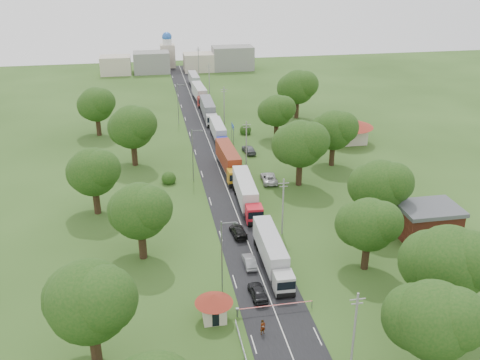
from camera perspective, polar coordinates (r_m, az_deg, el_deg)
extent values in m
plane|color=#284416|center=(85.51, -0.27, -3.84)|extent=(260.00, 260.00, 0.00)
cube|color=black|center=(103.45, -2.22, 1.19)|extent=(8.00, 200.00, 0.04)
cylinder|color=slate|center=(63.70, -0.29, -13.97)|extent=(0.20, 0.20, 1.10)
cube|color=slate|center=(63.40, -0.29, -13.61)|extent=(0.35, 0.35, 0.25)
cylinder|color=red|center=(64.21, 3.78, -13.18)|extent=(9.00, 0.12, 0.12)
cylinder|color=slate|center=(65.58, 7.68, -13.02)|extent=(0.10, 0.10, 1.00)
cube|color=beige|center=(62.99, -2.78, -13.75)|extent=(2.60, 2.60, 2.40)
cone|color=maroon|center=(61.97, -2.81, -12.50)|extent=(4.40, 4.40, 1.10)
cube|color=black|center=(63.01, -1.57, -13.49)|extent=(0.02, 1.20, 0.90)
cube|color=black|center=(62.08, -2.60, -14.62)|extent=(0.80, 0.02, 1.90)
cylinder|color=slate|center=(116.27, -0.68, 4.82)|extent=(0.12, 0.12, 4.00)
cylinder|color=slate|center=(118.52, -0.88, 5.19)|extent=(0.12, 0.12, 4.00)
cube|color=navy|center=(116.89, -0.79, 5.75)|extent=(0.06, 3.00, 1.00)
cube|color=silver|center=(116.89, -0.79, 5.75)|extent=(0.07, 3.10, 0.06)
cylinder|color=gray|center=(56.11, 12.10, -15.47)|extent=(0.24, 0.24, 9.00)
cube|color=gray|center=(53.83, 12.44, -12.32)|extent=(1.60, 0.10, 0.10)
cube|color=gray|center=(54.12, 12.40, -12.75)|extent=(1.20, 0.10, 0.10)
cylinder|color=gray|center=(78.47, 4.59, -2.89)|extent=(0.24, 0.24, 9.00)
cube|color=gray|center=(76.86, 4.69, -0.35)|extent=(1.60, 0.10, 0.10)
cube|color=gray|center=(77.06, 4.67, -0.69)|extent=(1.20, 0.10, 0.10)
cylinder|color=gray|center=(103.61, 0.68, 3.91)|extent=(0.24, 0.24, 9.00)
cube|color=gray|center=(102.39, 0.69, 5.91)|extent=(1.60, 0.10, 0.10)
cube|color=gray|center=(102.55, 0.69, 5.64)|extent=(1.20, 0.10, 0.10)
cylinder|color=gray|center=(129.92, -1.71, 7.99)|extent=(0.24, 0.24, 9.00)
cube|color=gray|center=(128.96, -1.73, 9.62)|extent=(1.60, 0.10, 0.10)
cube|color=gray|center=(129.08, -1.72, 9.40)|extent=(1.20, 0.10, 0.10)
cylinder|color=gray|center=(156.82, -3.30, 10.69)|extent=(0.24, 0.24, 9.00)
cube|color=gray|center=(156.02, -3.34, 12.05)|extent=(1.60, 0.10, 0.10)
cube|color=gray|center=(156.12, -3.33, 11.87)|extent=(1.20, 0.10, 0.10)
cylinder|color=gray|center=(184.05, -4.45, 12.58)|extent=(0.24, 0.24, 9.00)
cube|color=gray|center=(183.37, -4.49, 13.75)|extent=(1.60, 0.10, 0.10)
cube|color=gray|center=(183.46, -4.48, 13.59)|extent=(1.20, 0.10, 0.10)
cylinder|color=slate|center=(65.10, -1.95, -8.31)|extent=(0.16, 0.16, 10.00)
cube|color=slate|center=(62.86, -1.20, -4.59)|extent=(1.80, 0.10, 0.10)
cube|color=slate|center=(63.05, -0.48, -4.65)|extent=(0.50, 0.22, 0.15)
cylinder|color=slate|center=(96.41, -5.07, 2.59)|extent=(0.16, 0.16, 10.00)
cube|color=slate|center=(94.91, -4.63, 5.28)|extent=(1.80, 0.10, 0.10)
cube|color=slate|center=(95.04, -4.14, 5.22)|extent=(0.50, 0.22, 0.15)
cylinder|color=slate|center=(129.62, -6.63, 8.04)|extent=(0.16, 0.16, 10.00)
cube|color=slate|center=(128.51, -6.33, 10.08)|extent=(1.80, 0.10, 0.10)
cube|color=slate|center=(128.60, -5.96, 10.04)|extent=(0.50, 0.22, 0.15)
sphere|color=#183E11|center=(54.98, 20.01, -13.87)|extent=(7.70, 7.70, 7.70)
sphere|color=#183E11|center=(54.43, 21.99, -13.56)|extent=(6.05, 6.05, 6.05)
sphere|color=#183E11|center=(55.74, 18.23, -13.72)|extent=(6.60, 6.60, 6.60)
cylinder|color=#382616|center=(66.01, 20.64, -12.37)|extent=(1.12, 1.12, 4.55)
sphere|color=#183E11|center=(63.05, 21.36, -8.23)|extent=(8.40, 8.40, 8.40)
sphere|color=#183E11|center=(62.52, 23.22, -7.88)|extent=(6.60, 6.60, 6.60)
sphere|color=#183E11|center=(63.84, 19.67, -8.17)|extent=(7.20, 7.20, 7.20)
cylinder|color=#382616|center=(73.26, 13.24, -7.87)|extent=(1.04, 1.04, 3.85)
sphere|color=#183E11|center=(70.98, 13.59, -4.64)|extent=(7.00, 7.00, 7.00)
sphere|color=#183E11|center=(70.34, 14.90, -4.37)|extent=(5.50, 5.50, 5.50)
sphere|color=#183E11|center=(71.84, 12.43, -4.62)|extent=(6.00, 6.00, 6.00)
cylinder|color=#382616|center=(83.38, 14.42, -3.78)|extent=(1.08, 1.08, 4.20)
sphere|color=#183E11|center=(81.22, 14.78, -0.57)|extent=(7.70, 7.70, 7.70)
sphere|color=#183E11|center=(80.57, 16.05, -0.27)|extent=(6.05, 6.05, 6.05)
sphere|color=#183E11|center=(82.13, 13.66, -0.59)|extent=(6.60, 6.60, 6.60)
cylinder|color=#382616|center=(96.17, 6.32, 0.73)|extent=(1.12, 1.12, 4.55)
sphere|color=#183E11|center=(94.16, 6.47, 3.86)|extent=(8.40, 8.40, 8.40)
sphere|color=#183E11|center=(93.22, 7.59, 4.19)|extent=(6.60, 6.60, 6.60)
sphere|color=#183E11|center=(95.39, 5.51, 3.78)|extent=(7.20, 7.20, 7.20)
cylinder|color=#382616|center=(106.00, 9.78, 2.63)|extent=(1.08, 1.08, 4.20)
sphere|color=#183E11|center=(104.31, 9.98, 5.26)|extent=(7.70, 7.70, 7.70)
sphere|color=#183E11|center=(103.56, 10.93, 5.53)|extent=(6.05, 6.05, 6.05)
sphere|color=#183E11|center=(105.34, 9.14, 5.19)|extent=(6.60, 6.60, 6.60)
cylinder|color=#382616|center=(119.35, 3.88, 5.23)|extent=(1.04, 1.04, 3.85)
sphere|color=#183E11|center=(117.97, 3.94, 7.39)|extent=(7.00, 7.00, 7.00)
sphere|color=#183E11|center=(117.14, 4.67, 7.63)|extent=(5.50, 5.50, 5.50)
sphere|color=#183E11|center=(119.04, 3.32, 7.30)|extent=(6.00, 6.00, 6.00)
cylinder|color=#382616|center=(135.38, 6.07, 7.54)|extent=(1.12, 1.12, 4.55)
sphere|color=#183E11|center=(133.96, 6.17, 9.83)|extent=(8.40, 8.40, 8.40)
sphere|color=#183E11|center=(133.06, 6.96, 10.10)|extent=(6.60, 6.60, 6.60)
sphere|color=#183E11|center=(135.17, 5.49, 9.72)|extent=(7.20, 7.20, 7.20)
cylinder|color=#382616|center=(58.49, -15.17, -16.77)|extent=(1.12, 1.12, 4.55)
sphere|color=#183E11|center=(55.13, -15.79, -12.33)|extent=(8.40, 8.40, 8.40)
sphere|color=#183E11|center=(53.47, -14.36, -12.21)|extent=(6.60, 6.60, 6.60)
sphere|color=#183E11|center=(56.84, -16.83, -12.00)|extent=(7.20, 7.20, 7.20)
cylinder|color=#382616|center=(74.71, -10.36, -6.78)|extent=(1.08, 1.08, 4.20)
sphere|color=#183E11|center=(72.30, -10.65, -3.26)|extent=(7.70, 7.70, 7.70)
sphere|color=#183E11|center=(70.92, -9.58, -2.99)|extent=(6.05, 6.05, 6.05)
sphere|color=#183E11|center=(73.80, -11.49, -3.23)|extent=(6.60, 6.60, 6.60)
cylinder|color=#382616|center=(88.44, -15.04, -2.22)|extent=(1.08, 1.08, 4.20)
sphere|color=#183E11|center=(86.41, -15.39, 0.85)|extent=(7.70, 7.70, 7.70)
sphere|color=#183E11|center=(84.96, -14.58, 1.15)|extent=(6.05, 6.05, 6.05)
sphere|color=#183E11|center=(88.00, -16.01, 0.80)|extent=(6.60, 6.60, 6.60)
cylinder|color=#382616|center=(106.44, -11.20, 2.71)|extent=(1.12, 1.12, 4.55)
sphere|color=#183E11|center=(104.63, -11.43, 5.57)|extent=(8.40, 8.40, 8.40)
sphere|color=#183E11|center=(103.19, -10.64, 5.90)|extent=(6.60, 6.60, 6.60)
sphere|color=#183E11|center=(106.28, -12.05, 5.45)|extent=(7.20, 7.20, 7.20)
cylinder|color=#382616|center=(125.86, -14.86, 5.55)|extent=(1.08, 1.08, 4.20)
sphere|color=#183E11|center=(124.44, -15.10, 7.79)|extent=(7.70, 7.70, 7.70)
sphere|color=#183E11|center=(123.05, -14.53, 8.08)|extent=(6.05, 6.05, 6.05)
sphere|color=#183E11|center=(126.00, -15.54, 7.67)|extent=(6.60, 6.60, 6.60)
cube|color=maroon|center=(82.80, 19.35, -4.47)|extent=(8.00, 6.00, 4.60)
cube|color=#47494F|center=(81.66, 19.59, -2.86)|extent=(8.60, 6.60, 0.60)
cube|color=beige|center=(119.34, 11.50, 4.84)|extent=(7.00, 5.00, 4.00)
cone|color=maroon|center=(118.46, 11.61, 6.17)|extent=(10.08, 10.08, 1.80)
cube|color=gray|center=(188.22, -9.41, 12.28)|extent=(12.00, 8.00, 7.00)
cube|color=beige|center=(189.27, -4.45, 12.42)|extent=(10.00, 8.00, 6.00)
cube|color=gray|center=(190.68, -0.78, 12.88)|extent=(14.00, 8.00, 8.00)
cube|color=beige|center=(188.48, -13.12, 11.85)|extent=(10.00, 8.00, 6.00)
cube|color=beige|center=(196.18, -7.70, 12.98)|extent=(5.00, 5.00, 8.00)
cylinder|color=silver|center=(195.34, -7.79, 14.42)|extent=(3.20, 3.20, 2.00)
sphere|color=#2659B2|center=(195.09, -7.81, 14.88)|extent=(3.40, 3.40, 3.40)
cube|color=#B9B9B9|center=(67.00, 4.69, -10.87)|extent=(2.46, 2.46, 2.51)
cube|color=black|center=(65.84, 4.98, -11.20)|extent=(2.31, 0.06, 1.11)
cube|color=slate|center=(66.67, 4.92, -12.13)|extent=(2.22, 0.29, 0.35)
cube|color=slate|center=(73.14, 3.26, -8.34)|extent=(2.54, 11.60, 0.30)
cube|color=#B6B5BA|center=(72.45, 3.24, -7.00)|extent=(2.74, 11.91, 3.02)
cylinder|color=black|center=(66.90, 4.86, -12.04)|extent=(2.36, 1.01, 1.01)
cylinder|color=black|center=(68.32, 4.47, -11.18)|extent=(2.36, 1.01, 1.01)
cylinder|color=black|center=(76.19, 2.64, -7.13)|extent=(2.36, 1.01, 1.01)
cylinder|color=black|center=(77.45, 2.39, -6.57)|extent=(2.36, 1.01, 1.01)
cube|color=red|center=(82.59, 1.52, -3.64)|extent=(2.60, 2.60, 2.60)
cube|color=black|center=(81.33, 1.71, -3.81)|extent=(2.39, 0.12, 1.15)
cube|color=slate|center=(82.04, 1.69, -4.66)|extent=(2.30, 0.34, 0.36)
cube|color=slate|center=(89.36, 0.56, -2.01)|extent=(2.88, 12.06, 0.31)
cube|color=silver|center=(88.85, 0.53, -0.83)|extent=(3.10, 12.38, 3.12)
cylinder|color=black|center=(82.29, 1.65, -4.61)|extent=(2.45, 1.04, 1.04)
cylinder|color=black|center=(83.91, 1.38, -4.01)|extent=(2.45, 1.04, 1.04)
cylinder|color=black|center=(92.71, 0.14, -1.20)|extent=(2.45, 1.04, 1.04)
cylinder|color=black|center=(94.11, -0.04, -0.81)|extent=(2.45, 1.04, 1.04)
cube|color=#B98115|center=(95.61, -0.53, 0.33)|extent=(2.64, 2.64, 2.65)
cube|color=black|center=(94.30, -0.40, 0.24)|extent=(2.44, 0.12, 1.17)
cube|color=slate|center=(94.93, -0.40, -0.54)|extent=(2.34, 0.34, 0.37)
cube|color=slate|center=(102.69, -1.24, 1.50)|extent=(2.93, 12.28, 0.32)
cube|color=maroon|center=(102.28, -1.28, 2.56)|extent=(3.15, 12.61, 3.18)
cylinder|color=black|center=(95.19, -0.43, -0.51)|extent=(2.49, 1.06, 1.06)
cylinder|color=black|center=(96.91, -0.63, -0.05)|extent=(2.49, 1.06, 1.06)
cylinder|color=black|center=(106.19, -1.56, 2.11)|extent=(2.49, 1.06, 1.06)
cylinder|color=black|center=(107.66, -1.70, 2.42)|extent=(2.49, 1.06, 1.06)
cube|color=#1C2AA8|center=(113.12, -1.87, 3.97)|extent=(2.23, 2.23, 2.32)
cube|color=black|center=(111.96, -1.79, 3.93)|extent=(2.14, 0.02, 1.02)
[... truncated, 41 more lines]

